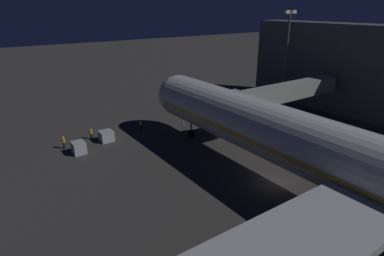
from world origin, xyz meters
TOP-DOWN VIEW (x-y plane):
  - ground_plane at (0.00, 0.00)m, footprint 320.00×320.00m
  - jet_bridge at (-12.98, -11.81)m, footprint 24.45×3.40m
  - apron_floodlight_mast at (-25.50, -20.92)m, footprint 2.90×0.50m
  - baggage_container_near_belt at (11.11, -22.49)m, footprint 1.87×1.89m
  - baggage_container_mid_row at (15.73, -20.53)m, footprint 1.64×1.88m
  - ground_crew_near_nose_gear at (12.69, -24.51)m, footprint 0.40×0.40m
  - ground_crew_by_belt_loader at (16.97, -23.26)m, footprint 0.40×0.40m
  - ground_crew_by_tug at (5.01, -23.40)m, footprint 0.40×0.40m
  - traffic_cone_nose_port at (-2.20, -22.10)m, footprint 0.36×0.36m
  - traffic_cone_nose_starboard at (2.20, -22.10)m, footprint 0.36×0.36m

SIDE VIEW (x-z plane):
  - ground_plane at x=0.00m, z-range 0.00..0.00m
  - traffic_cone_nose_port at x=-2.20m, z-range 0.00..0.55m
  - traffic_cone_nose_starboard at x=2.20m, z-range 0.00..0.55m
  - baggage_container_near_belt at x=11.11m, z-range 0.00..1.55m
  - baggage_container_mid_row at x=15.73m, z-range 0.00..1.63m
  - ground_crew_near_nose_gear at x=12.69m, z-range 0.09..1.87m
  - ground_crew_by_tug at x=5.01m, z-range 0.10..1.95m
  - ground_crew_by_belt_loader at x=16.97m, z-range 0.10..1.96m
  - jet_bridge at x=-12.98m, z-range 2.13..9.45m
  - apron_floodlight_mast at x=-25.50m, z-range 1.44..19.39m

